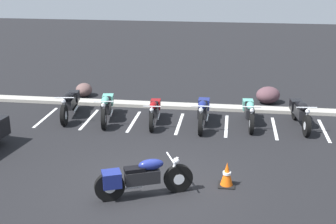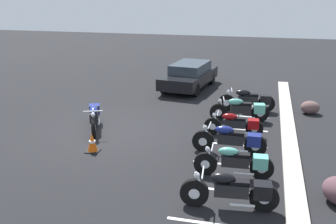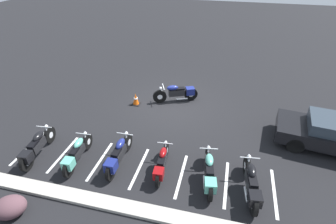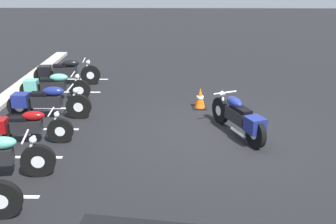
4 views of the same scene
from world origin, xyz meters
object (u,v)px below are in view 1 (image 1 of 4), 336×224
parked_bike_1 (106,106)px  parked_bike_4 (249,111)px  parked_bike_2 (154,111)px  landscape_rock_0 (268,95)px  motorcycle_navy_featured (139,178)px  landscape_rock_1 (84,90)px  parked_bike_3 (203,111)px  traffic_cone (227,175)px  parked_bike_0 (70,103)px  parked_bike_5 (300,112)px

parked_bike_1 → parked_bike_4: parked_bike_1 is taller
parked_bike_2 → landscape_rock_0: (3.89, 2.76, -0.11)m
motorcycle_navy_featured → parked_bike_2: size_ratio=1.07×
motorcycle_navy_featured → landscape_rock_1: 8.60m
parked_bike_1 → parked_bike_4: 4.77m
parked_bike_3 → landscape_rock_1: parked_bike_3 is taller
parked_bike_4 → motorcycle_navy_featured: bearing=-29.5°
parked_bike_3 → traffic_cone: 4.33m
parked_bike_2 → parked_bike_4: bearing=91.2°
motorcycle_navy_featured → traffic_cone: bearing=-0.4°
motorcycle_navy_featured → landscape_rock_1: motorcycle_navy_featured is taller
parked_bike_2 → parked_bike_4: parked_bike_4 is taller
parked_bike_4 → parked_bike_3: bearing=-83.4°
motorcycle_navy_featured → traffic_cone: motorcycle_navy_featured is taller
parked_bike_2 → landscape_rock_1: (-3.27, 2.68, -0.16)m
parked_bike_1 → landscape_rock_1: parked_bike_1 is taller
parked_bike_0 → parked_bike_3: bearing=79.6°
parked_bike_4 → landscape_rock_0: 2.59m
parked_bike_5 → landscape_rock_0: 2.57m
parked_bike_1 → landscape_rock_0: size_ratio=2.42×
parked_bike_1 → parked_bike_5: 6.41m
landscape_rock_0 → parked_bike_5: bearing=-70.2°
motorcycle_navy_featured → parked_bike_0: bearing=100.4°
parked_bike_4 → traffic_cone: parked_bike_4 is taller
parked_bike_4 → parked_bike_5: size_ratio=0.95×
motorcycle_navy_featured → parked_bike_3: (1.10, 5.06, -0.01)m
parked_bike_3 → parked_bike_1: bearing=-91.3°
parked_bike_0 → landscape_rock_1: size_ratio=3.09×
parked_bike_2 → parked_bike_5: size_ratio=0.90×
parked_bike_0 → parked_bike_3: parked_bike_0 is taller
parked_bike_5 → motorcycle_navy_featured: bearing=-44.1°
parked_bike_0 → parked_bike_1: bearing=74.7°
parked_bike_0 → traffic_cone: parked_bike_0 is taller
parked_bike_0 → parked_bike_4: size_ratio=1.08×
parked_bike_0 → parked_bike_3: 4.61m
parked_bike_4 → landscape_rock_1: parked_bike_4 is taller
motorcycle_navy_featured → parked_bike_0: size_ratio=0.94×
parked_bike_2 → parked_bike_3: 1.61m
motorcycle_navy_featured → landscape_rock_0: size_ratio=2.35×
parked_bike_1 → parked_bike_2: 1.65m
parked_bike_2 → traffic_cone: (2.49, -4.21, -0.14)m
parked_bike_3 → motorcycle_navy_featured: bearing=-12.5°
parked_bike_5 → landscape_rock_1: (-8.03, 2.33, -0.21)m
parked_bike_1 → parked_bike_3: bearing=79.4°
motorcycle_navy_featured → traffic_cone: (1.98, 0.82, -0.20)m
parked_bike_3 → traffic_cone: bearing=11.5°
motorcycle_navy_featured → landscape_rock_0: (3.37, 7.79, -0.16)m
motorcycle_navy_featured → parked_bike_4: bearing=40.9°
landscape_rock_1 → parked_bike_5: bearing=-16.2°
motorcycle_navy_featured → parked_bike_5: motorcycle_navy_featured is taller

